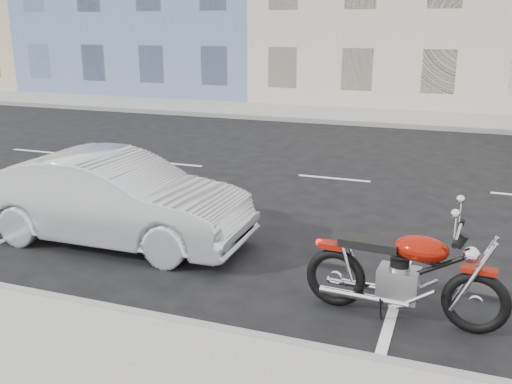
{
  "coord_description": "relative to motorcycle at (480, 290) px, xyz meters",
  "views": [
    {
      "loc": [
        0.58,
        -11.92,
        3.23
      ],
      "look_at": [
        -2.29,
        -4.15,
        0.8
      ],
      "focal_mm": 40.0,
      "sensor_mm": 36.0,
      "label": 1
    }
  ],
  "objects": [
    {
      "name": "sidewalk_far",
      "position": [
        -5.9,
        14.6,
        -0.45
      ],
      "size": [
        80.0,
        3.4,
        0.15
      ],
      "primitive_type": "cube",
      "color": "gray",
      "rests_on": "ground"
    },
    {
      "name": "curb_far",
      "position": [
        -5.9,
        12.9,
        -0.44
      ],
      "size": [
        80.0,
        0.12,
        0.16
      ],
      "primitive_type": "cube",
      "color": "gray",
      "rests_on": "ground"
    },
    {
      "name": "ground",
      "position": [
        -0.9,
        5.9,
        -0.52
      ],
      "size": [
        120.0,
        120.0,
        0.0
      ],
      "primitive_type": "plane",
      "color": "black",
      "rests_on": "ground"
    },
    {
      "name": "sedan_silver",
      "position": [
        -5.22,
        0.99,
        0.17
      ],
      "size": [
        4.24,
        1.53,
        1.39
      ],
      "primitive_type": "imported",
      "rotation": [
        0.0,
        0.0,
        1.59
      ],
      "color": "#B2B6BA",
      "rests_on": "ground"
    },
    {
      "name": "motorcycle",
      "position": [
        0.0,
        0.0,
        0.0
      ],
      "size": [
        2.28,
        0.75,
        1.14
      ],
      "rotation": [
        0.0,
        0.0,
        -0.07
      ],
      "color": "black",
      "rests_on": "ground"
    }
  ]
}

